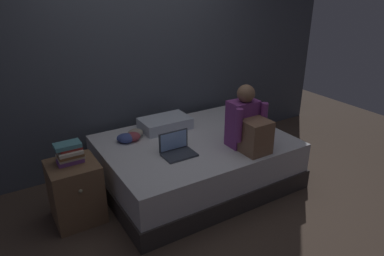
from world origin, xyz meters
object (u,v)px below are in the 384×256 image
Objects in this scene: book_stack at (70,153)px; clothes_pile at (130,136)px; nightstand at (76,192)px; laptop at (177,149)px; bed at (195,161)px; person_sitting at (248,125)px; pillow at (165,123)px.

clothes_pile is at bearing 23.41° from book_stack.
nightstand is 0.39m from book_stack.
clothes_pile is (-0.27, 0.54, -0.01)m from laptop.
book_stack is at bearing 177.50° from bed.
laptop is at bearing -63.04° from clothes_pile.
laptop is 1.03× the size of clothes_pile.
nightstand is 2.45× the size of book_stack.
person_sitting is 2.05× the size of laptop.
bed is at bearing -1.18° from nightstand.
nightstand is 1.05× the size of pillow.
book_stack is 0.77× the size of clothes_pile.
book_stack is (0.00, 0.03, 0.39)m from nightstand.
nightstand is 1.89× the size of clothes_pile.
bed is 0.76m from person_sitting.
clothes_pile is (-0.60, 0.36, 0.31)m from bed.
person_sitting reaches higher than clothes_pile.
person_sitting is 1.02m from pillow.
book_stack is (-1.65, 0.49, -0.08)m from person_sitting.
bed is 1.30m from nightstand.
person_sitting is 0.75m from laptop.
person_sitting is 2.72× the size of book_stack.
bed is 6.25× the size of laptop.
pillow is at bearing 72.71° from laptop.
book_stack is 0.77m from clothes_pile.
nightstand is 1.84× the size of laptop.
pillow reaches higher than clothes_pile.
laptop is 0.61m from clothes_pile.
book_stack is (-0.97, 0.24, 0.11)m from laptop.
pillow is (1.17, 0.42, 0.29)m from nightstand.
nightstand is 0.82m from clothes_pile.
laptop is at bearing -150.97° from bed.
bed is 0.49m from laptop.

